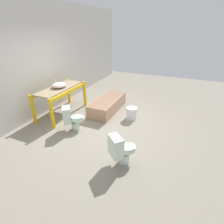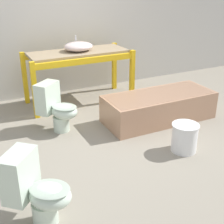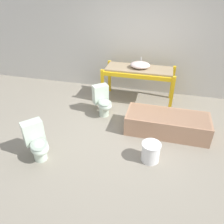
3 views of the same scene
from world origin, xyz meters
name	(u,v)px [view 2 (image 2 of 3)]	position (x,y,z in m)	size (l,w,h in m)	color
ground_plane	(108,136)	(0.00, 0.00, 0.00)	(12.00, 12.00, 0.00)	gray
shelving_rack	(78,60)	(0.12, 1.35, 0.72)	(1.70, 0.73, 0.86)	yellow
sink_basin	(78,46)	(0.14, 1.36, 0.93)	(0.47, 0.40, 0.23)	silver
bathtub_main	(159,105)	(0.89, 0.15, 0.23)	(1.62, 0.67, 0.40)	tan
toilet_near	(57,107)	(-0.54, 0.49, 0.34)	(0.58, 0.62, 0.66)	silver
toilet_far	(36,189)	(-1.22, -1.13, 0.34)	(0.61, 0.59, 0.66)	silver
bucket_white	(185,137)	(0.66, -0.74, 0.18)	(0.33, 0.33, 0.35)	white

